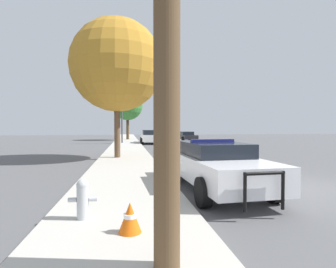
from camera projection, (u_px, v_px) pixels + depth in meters
name	position (u px, v px, depth m)	size (l,w,h in m)	color
ground_plane	(294.00, 188.00, 7.99)	(110.00, 110.00, 0.00)	#565659
sidewalk_left	(125.00, 192.00, 7.20)	(3.00, 110.00, 0.13)	#BCB7AD
police_car	(215.00, 164.00, 7.71)	(2.23, 5.07, 1.49)	white
fire_hydrant	(83.00, 198.00, 4.91)	(0.53, 0.23, 0.75)	#B7BCC1
traffic_light	(135.00, 106.00, 28.74)	(3.84, 0.35, 5.73)	#424247
car_background_oncoming	(186.00, 136.00, 33.66)	(2.11, 4.78, 1.27)	black
car_background_midblock	(150.00, 137.00, 28.82)	(2.03, 4.43, 1.52)	silver
car_background_distant	(164.00, 133.00, 50.90)	(2.09, 4.79, 1.40)	silver
tree_sidewalk_far	(128.00, 105.00, 36.41)	(4.19, 4.19, 6.86)	#4C3823
tree_sidewalk_near	(117.00, 66.00, 14.75)	(5.21, 5.21, 7.80)	brown
traffic_cone	(130.00, 217.00, 4.27)	(0.38, 0.38, 0.50)	orange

